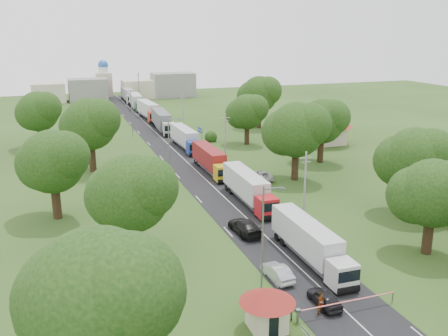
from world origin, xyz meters
name	(u,v)px	position (x,y,z in m)	size (l,w,h in m)	color
ground	(239,211)	(0.00, 0.00, 0.00)	(260.00, 260.00, 0.00)	#284416
road	(196,170)	(0.00, 20.00, 0.00)	(8.00, 200.00, 0.04)	black
boom_barrier	(333,305)	(-1.36, -25.00, 0.89)	(9.22, 0.35, 1.18)	slate
guard_booth	(267,304)	(-7.20, -25.00, 2.16)	(4.40, 4.40, 3.45)	beige
info_sign	(200,133)	(5.20, 35.00, 3.00)	(0.12, 3.10, 4.10)	slate
pole_1	(305,188)	(5.50, -7.00, 4.68)	(1.60, 0.24, 9.00)	gray
pole_2	(225,139)	(5.50, 21.00, 4.68)	(1.60, 0.24, 9.00)	gray
pole_3	(183,113)	(5.50, 49.00, 4.68)	(1.60, 0.24, 9.00)	gray
pole_4	(157,97)	(5.50, 77.00, 4.68)	(1.60, 0.24, 9.00)	gray
pole_5	(139,86)	(5.50, 105.00, 4.68)	(1.60, 0.24, 9.00)	gray
lamp_0	(264,236)	(-5.35, -20.00, 5.55)	(2.03, 0.22, 10.00)	slate
lamp_1	(170,147)	(-5.35, 15.00, 5.55)	(2.03, 0.22, 10.00)	slate
lamp_2	(132,111)	(-5.35, 50.00, 5.55)	(2.03, 0.22, 10.00)	slate
tree_2	(432,193)	(13.99, -17.86, 6.60)	(8.00, 8.00, 10.10)	#382616
tree_3	(414,158)	(19.99, -7.84, 7.22)	(8.80, 8.80, 11.07)	#382616
tree_4	(296,130)	(12.99, 10.17, 7.85)	(9.60, 9.60, 12.05)	#382616
tree_5	(322,121)	(21.99, 18.16, 7.22)	(8.80, 8.80, 11.07)	#382616
tree_6	(247,112)	(14.99, 35.14, 6.60)	(8.00, 8.00, 10.10)	#382616
tree_7	(259,94)	(23.99, 50.17, 7.85)	(9.60, 9.60, 12.05)	#382616
tree_9	(97,298)	(-20.01, -29.83, 7.85)	(9.60, 9.60, 12.05)	#382616
tree_10	(131,193)	(-15.01, -9.84, 7.22)	(8.80, 8.80, 11.07)	#382616
tree_11	(52,161)	(-22.01, 5.16, 7.22)	(8.80, 8.80, 11.07)	#382616
tree_12	(90,124)	(-16.01, 25.17, 7.85)	(9.60, 9.60, 12.05)	#382616
tree_13	(38,111)	(-24.01, 45.16, 7.22)	(8.80, 8.80, 11.07)	#382616
house_cream	(326,126)	(30.00, 30.00, 3.64)	(10.08, 10.08, 5.80)	beige
distant_town	(122,88)	(0.68, 110.00, 3.49)	(52.00, 8.00, 8.00)	gray
church	(104,81)	(-4.00, 118.00, 5.39)	(5.00, 5.00, 12.30)	beige
truck_0	(310,242)	(1.63, -15.57, 2.05)	(2.48, 13.94, 3.86)	silver
truck_1	(248,188)	(2.27, 2.60, 2.11)	(2.61, 14.39, 3.99)	red
truck_2	(210,160)	(2.04, 18.37, 2.04)	(2.42, 13.89, 3.85)	gold
truck_3	(185,138)	(2.39, 35.58, 2.07)	(2.75, 14.12, 3.91)	#193899
truck_4	(162,121)	(1.94, 54.20, 2.28)	(3.31, 15.58, 4.30)	#AFAFAF
truck_5	(149,110)	(1.88, 70.16, 2.26)	(3.46, 15.44, 4.26)	#BB351C
truck_6	(136,101)	(1.64, 87.70, 2.25)	(3.39, 15.33, 4.23)	#276935
truck_7	(128,95)	(1.63, 103.33, 2.22)	(2.62, 15.07, 4.18)	silver
car_lane_front	(324,299)	(-1.23, -23.50, 0.67)	(1.59, 3.95, 1.34)	black
car_lane_mid	(278,272)	(-3.00, -18.00, 0.71)	(1.49, 4.28, 1.41)	#ABADB3
car_lane_rear	(245,227)	(-1.94, -6.98, 0.83)	(2.32, 5.70, 1.65)	black
car_verge_near	(261,175)	(8.00, 11.64, 0.72)	(2.40, 5.20, 1.44)	silver
car_verge_far	(206,148)	(5.50, 31.81, 0.79)	(1.87, 4.65, 1.59)	slate
pedestrian_near	(320,304)	(-2.20, -24.50, 0.95)	(0.69, 0.45, 1.90)	gray
pedestrian_booth	(290,311)	(-4.94, -24.47, 0.82)	(0.80, 0.62, 1.64)	gray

